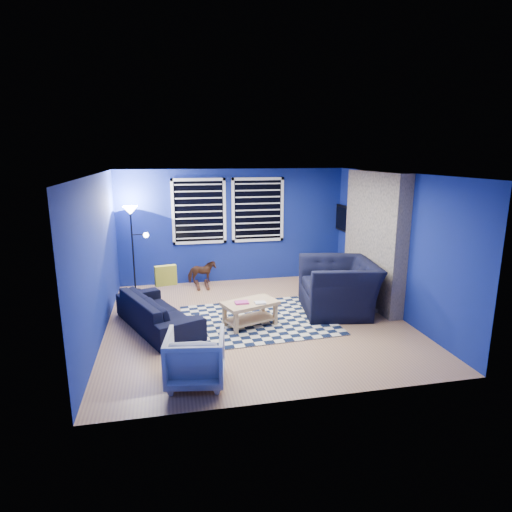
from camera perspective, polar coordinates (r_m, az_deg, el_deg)
The scene contains 18 objects.
floor at distance 7.48m, azimuth 0.04°, elevation -8.59°, with size 5.00×5.00×0.00m, color tan.
ceiling at distance 6.94m, azimuth 0.04°, elevation 10.93°, with size 5.00×5.00×0.00m, color white.
wall_back at distance 9.52m, azimuth -3.05°, elevation 4.01°, with size 5.00×5.00×0.00m, color navy.
wall_left at distance 7.04m, azimuth -20.29°, elevation -0.15°, with size 5.00×5.00×0.00m, color navy.
wall_right at distance 7.99m, azimuth 17.89°, elevation 1.56°, with size 5.00×5.00×0.00m, color navy.
fireplace at distance 8.36m, azimuth 15.35°, elevation 1.86°, with size 0.65×2.00×2.50m.
window_left at distance 9.35m, azimuth -7.61°, elevation 5.91°, with size 1.17×0.06×1.42m.
window_right at distance 9.53m, azimuth 0.25°, elevation 6.16°, with size 1.17×0.06×1.42m.
tv at distance 9.70m, azimuth 11.89°, elevation 4.81°, with size 0.07×1.00×0.58m.
rug at distance 7.48m, azimuth 0.28°, elevation -8.50°, with size 2.50×2.00×0.02m, color black.
sofa at distance 7.27m, azimuth -12.95°, elevation -7.21°, with size 0.76×1.95×0.57m, color black.
armchair_big at distance 7.91m, azimuth 10.97°, elevation -4.00°, with size 1.25×1.43×0.93m, color black.
armchair_bent at distance 5.52m, azimuth -8.09°, elevation -13.30°, with size 0.71×0.73×0.66m, color gray.
rocking_horse at distance 9.30m, azimuth -7.23°, elevation -2.18°, with size 0.59×0.27×0.50m, color #402114.
coffee_table at distance 7.15m, azimuth -0.81°, elevation -7.01°, with size 1.01×0.78×0.44m.
cabinet at distance 9.77m, azimuth 8.17°, elevation -1.86°, with size 0.65×0.50×0.57m.
floor_lamp at distance 9.03m, azimuth -16.20°, elevation 4.34°, with size 0.49×0.30×1.78m.
throw_pillow at distance 7.61m, azimuth -11.95°, elevation -2.56°, with size 0.37×0.11×0.35m, color gold.
Camera 1 is at (-1.42, -6.79, 2.80)m, focal length 30.00 mm.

